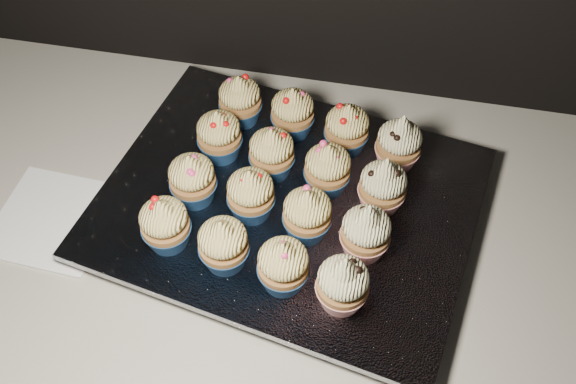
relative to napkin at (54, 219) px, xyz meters
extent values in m
cube|color=black|center=(0.13, 0.05, -0.47)|extent=(2.40, 0.60, 0.86)
cube|color=beige|center=(0.13, 0.05, -0.02)|extent=(2.44, 0.64, 0.04)
cube|color=white|center=(0.00, 0.00, 0.00)|extent=(0.16, 0.16, 0.00)
cube|color=black|center=(0.32, 0.07, 0.01)|extent=(0.51, 0.42, 0.02)
cube|color=silver|center=(0.32, 0.07, 0.03)|extent=(0.55, 0.47, 0.01)
cone|color=navy|center=(0.18, -0.02, 0.05)|extent=(0.06, 0.06, 0.03)
ellipsoid|color=#FCDF7F|center=(0.18, -0.02, 0.09)|extent=(0.06, 0.06, 0.04)
cone|color=#FCDF7F|center=(0.18, -0.02, 0.11)|extent=(0.03, 0.03, 0.02)
cone|color=navy|center=(0.26, -0.04, 0.05)|extent=(0.06, 0.06, 0.03)
ellipsoid|color=#FCDF7F|center=(0.26, -0.04, 0.09)|extent=(0.06, 0.06, 0.04)
cone|color=#FCDF7F|center=(0.26, -0.04, 0.11)|extent=(0.03, 0.03, 0.02)
cone|color=navy|center=(0.33, -0.05, 0.05)|extent=(0.06, 0.06, 0.03)
ellipsoid|color=#FCDF7F|center=(0.33, -0.05, 0.09)|extent=(0.06, 0.06, 0.04)
cone|color=#FCDF7F|center=(0.33, -0.05, 0.11)|extent=(0.03, 0.03, 0.02)
cone|color=#AB171B|center=(0.41, -0.06, 0.05)|extent=(0.06, 0.06, 0.03)
ellipsoid|color=#F9EFAF|center=(0.41, -0.06, 0.09)|extent=(0.06, 0.06, 0.04)
cone|color=#F9EFAF|center=(0.41, -0.06, 0.11)|extent=(0.03, 0.03, 0.03)
cone|color=navy|center=(0.19, 0.05, 0.05)|extent=(0.06, 0.06, 0.03)
ellipsoid|color=#FCDF7F|center=(0.19, 0.05, 0.09)|extent=(0.06, 0.06, 0.04)
cone|color=#FCDF7F|center=(0.19, 0.05, 0.11)|extent=(0.03, 0.03, 0.02)
cone|color=navy|center=(0.27, 0.04, 0.05)|extent=(0.06, 0.06, 0.03)
ellipsoid|color=#FCDF7F|center=(0.27, 0.04, 0.09)|extent=(0.06, 0.06, 0.04)
cone|color=#FCDF7F|center=(0.27, 0.04, 0.11)|extent=(0.03, 0.03, 0.02)
cone|color=navy|center=(0.35, 0.03, 0.05)|extent=(0.06, 0.06, 0.03)
ellipsoid|color=#FCDF7F|center=(0.35, 0.03, 0.09)|extent=(0.06, 0.06, 0.04)
cone|color=#FCDF7F|center=(0.35, 0.03, 0.11)|extent=(0.03, 0.03, 0.02)
cone|color=#AB171B|center=(0.42, 0.01, 0.05)|extent=(0.06, 0.06, 0.03)
ellipsoid|color=#F9EFAF|center=(0.42, 0.01, 0.09)|extent=(0.06, 0.06, 0.04)
cone|color=#F9EFAF|center=(0.42, 0.01, 0.11)|extent=(0.03, 0.03, 0.03)
cone|color=navy|center=(0.21, 0.14, 0.05)|extent=(0.06, 0.06, 0.03)
ellipsoid|color=#FCDF7F|center=(0.21, 0.14, 0.09)|extent=(0.06, 0.06, 0.04)
cone|color=#FCDF7F|center=(0.21, 0.14, 0.11)|extent=(0.03, 0.03, 0.02)
cone|color=navy|center=(0.28, 0.12, 0.05)|extent=(0.06, 0.06, 0.03)
ellipsoid|color=#FCDF7F|center=(0.28, 0.12, 0.09)|extent=(0.06, 0.06, 0.04)
cone|color=#FCDF7F|center=(0.28, 0.12, 0.11)|extent=(0.03, 0.03, 0.02)
cone|color=navy|center=(0.36, 0.10, 0.05)|extent=(0.06, 0.06, 0.03)
ellipsoid|color=#FCDF7F|center=(0.36, 0.10, 0.09)|extent=(0.06, 0.06, 0.04)
cone|color=#FCDF7F|center=(0.36, 0.10, 0.11)|extent=(0.03, 0.03, 0.02)
cone|color=#AB171B|center=(0.44, 0.09, 0.05)|extent=(0.06, 0.06, 0.03)
ellipsoid|color=#F9EFAF|center=(0.44, 0.09, 0.09)|extent=(0.06, 0.06, 0.04)
cone|color=#F9EFAF|center=(0.44, 0.09, 0.11)|extent=(0.03, 0.03, 0.03)
cone|color=navy|center=(0.22, 0.21, 0.05)|extent=(0.06, 0.06, 0.03)
ellipsoid|color=#FCDF7F|center=(0.22, 0.21, 0.09)|extent=(0.06, 0.06, 0.04)
cone|color=#FCDF7F|center=(0.22, 0.21, 0.11)|extent=(0.03, 0.03, 0.02)
cone|color=navy|center=(0.30, 0.20, 0.05)|extent=(0.06, 0.06, 0.03)
ellipsoid|color=#FCDF7F|center=(0.30, 0.20, 0.09)|extent=(0.06, 0.06, 0.04)
cone|color=#FCDF7F|center=(0.30, 0.20, 0.11)|extent=(0.03, 0.03, 0.02)
cone|color=navy|center=(0.38, 0.18, 0.05)|extent=(0.06, 0.06, 0.03)
ellipsoid|color=#FCDF7F|center=(0.38, 0.18, 0.09)|extent=(0.06, 0.06, 0.04)
cone|color=#FCDF7F|center=(0.38, 0.18, 0.11)|extent=(0.03, 0.03, 0.02)
cone|color=#AB171B|center=(0.45, 0.17, 0.05)|extent=(0.06, 0.06, 0.03)
ellipsoid|color=#F9EFAF|center=(0.45, 0.17, 0.09)|extent=(0.06, 0.06, 0.04)
cone|color=#F9EFAF|center=(0.45, 0.17, 0.11)|extent=(0.03, 0.03, 0.03)
camera|label=1|loc=(0.42, -0.44, 0.72)|focal=40.00mm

